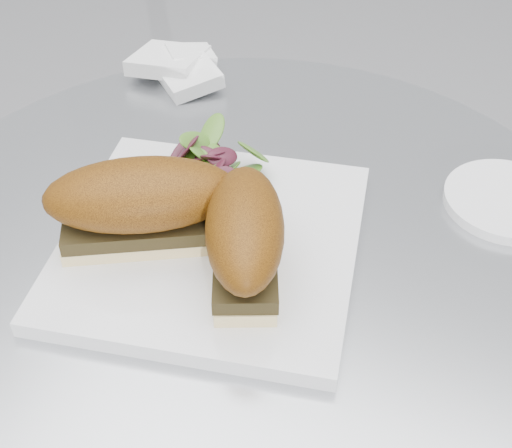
% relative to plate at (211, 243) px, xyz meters
% --- Properties ---
extents(table, '(0.70, 0.70, 0.73)m').
position_rel_plate_xyz_m(table, '(0.03, 0.02, -0.25)').
color(table, silver).
rests_on(table, ground).
extents(plate, '(0.31, 0.31, 0.02)m').
position_rel_plate_xyz_m(plate, '(0.00, 0.00, 0.00)').
color(plate, white).
rests_on(plate, table).
extents(sandwich_left, '(0.18, 0.15, 0.08)m').
position_rel_plate_xyz_m(sandwich_left, '(-0.05, -0.02, 0.05)').
color(sandwich_left, beige).
rests_on(sandwich_left, plate).
extents(sandwich_right, '(0.12, 0.16, 0.08)m').
position_rel_plate_xyz_m(sandwich_right, '(0.05, -0.03, 0.05)').
color(sandwich_right, beige).
rests_on(sandwich_right, plate).
extents(salad, '(0.10, 0.10, 0.05)m').
position_rel_plate_xyz_m(salad, '(-0.03, 0.07, 0.03)').
color(salad, '#57882C').
rests_on(salad, plate).
extents(napkin, '(0.13, 0.13, 0.02)m').
position_rel_plate_xyz_m(napkin, '(-0.17, 0.25, 0.00)').
color(napkin, white).
rests_on(napkin, table).
extents(saucer, '(0.12, 0.12, 0.01)m').
position_rel_plate_xyz_m(saucer, '(0.24, 0.17, -0.00)').
color(saucer, white).
rests_on(saucer, table).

